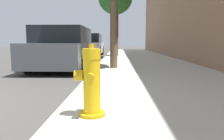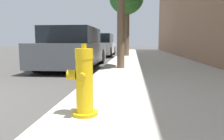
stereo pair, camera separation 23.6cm
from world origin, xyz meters
TOP-DOWN VIEW (x-y plane):
  - sidewalk_slab at (3.91, 0.00)m, footprint 3.49×40.00m
  - fire_hydrant at (2.60, -0.19)m, footprint 0.33×0.34m
  - parked_car_near at (1.03, 5.16)m, footprint 1.74×4.51m
  - parked_car_mid at (0.91, 11.69)m, footprint 1.86×4.19m

SIDE VIEW (x-z plane):
  - sidewalk_slab at x=3.91m, z-range 0.00..0.13m
  - fire_hydrant at x=2.60m, z-range 0.09..0.86m
  - parked_car_near at x=1.03m, z-range -0.03..1.37m
  - parked_car_mid at x=0.91m, z-range -0.03..1.39m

